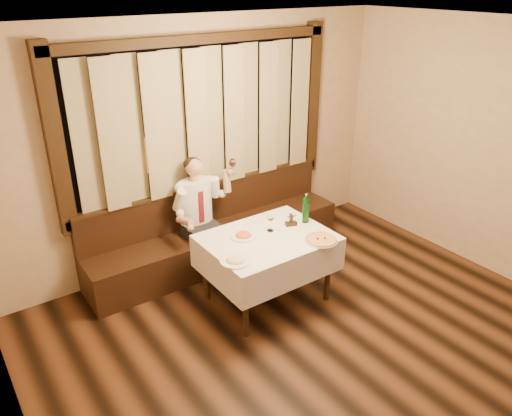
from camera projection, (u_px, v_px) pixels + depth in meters
room at (319, 193)px, 4.18m from camera, size 5.01×6.01×2.81m
banquette at (217, 236)px, 5.98m from camera, size 3.20×0.61×0.94m
dining_table at (267, 246)px, 5.08m from camera, size 1.27×0.97×0.76m
pizza at (321, 240)px, 4.95m from camera, size 0.33×0.33×0.03m
pasta_red at (243, 234)px, 5.02m from camera, size 0.26×0.26×0.09m
pasta_cream at (235, 258)px, 4.58m from camera, size 0.29×0.29×0.10m
green_bottle at (306, 210)px, 5.28m from camera, size 0.07×0.07×0.33m
table_wine_glass at (270, 218)px, 5.09m from camera, size 0.07×0.07×0.20m
cruet_caddy at (291, 221)px, 5.25m from camera, size 0.13×0.10×0.13m
seated_man at (200, 207)px, 5.58m from camera, size 0.73×0.55×1.36m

